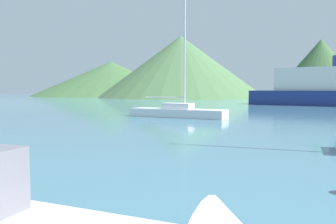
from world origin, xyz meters
name	(u,v)px	position (x,y,z in m)	size (l,w,h in m)	color
sailboat_middle	(178,111)	(-3.24, 24.55, 0.47)	(7.85, 2.00, 10.40)	silver
hill_west	(111,79)	(-56.41, 92.12, 5.68)	(50.98, 50.98, 11.36)	#3D6038
hill_central	(181,67)	(-27.85, 84.03, 8.36)	(45.12, 45.12, 16.71)	#476B42
hill_east	(320,69)	(6.96, 91.72, 7.35)	(24.45, 24.45, 14.70)	#3D6038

